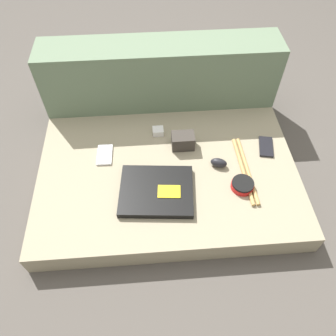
# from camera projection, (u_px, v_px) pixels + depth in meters

# --- Properties ---
(ground_plane) EXTENTS (8.00, 8.00, 0.00)m
(ground_plane) POSITION_uv_depth(u_px,v_px,m) (168.00, 185.00, 1.47)
(ground_plane) COLOR #4C4742
(couch_seat) EXTENTS (1.10, 0.72, 0.10)m
(couch_seat) POSITION_uv_depth(u_px,v_px,m) (168.00, 178.00, 1.43)
(couch_seat) COLOR gray
(couch_seat) RESTS_ON ground_plane
(couch_backrest) EXTENTS (1.10, 0.20, 0.41)m
(couch_backrest) POSITION_uv_depth(u_px,v_px,m) (161.00, 83.00, 1.59)
(couch_backrest) COLOR #60755B
(couch_backrest) RESTS_ON ground_plane
(laptop) EXTENTS (0.31, 0.26, 0.03)m
(laptop) POSITION_uv_depth(u_px,v_px,m) (156.00, 191.00, 1.31)
(laptop) COLOR black
(laptop) RESTS_ON couch_seat
(computer_mouse) EXTENTS (0.08, 0.06, 0.04)m
(computer_mouse) POSITION_uv_depth(u_px,v_px,m) (219.00, 163.00, 1.39)
(computer_mouse) COLOR black
(computer_mouse) RESTS_ON couch_seat
(speaker_puck) EXTENTS (0.09, 0.09, 0.03)m
(speaker_puck) POSITION_uv_depth(u_px,v_px,m) (242.00, 185.00, 1.33)
(speaker_puck) COLOR red
(speaker_puck) RESTS_ON couch_seat
(phone_silver) EXTENTS (0.08, 0.13, 0.01)m
(phone_silver) POSITION_uv_depth(u_px,v_px,m) (266.00, 147.00, 1.47)
(phone_silver) COLOR black
(phone_silver) RESTS_ON couch_seat
(phone_black) EXTENTS (0.07, 0.12, 0.01)m
(phone_black) POSITION_uv_depth(u_px,v_px,m) (105.00, 155.00, 1.44)
(phone_black) COLOR silver
(phone_black) RESTS_ON couch_seat
(camera_pouch) EXTENTS (0.10, 0.07, 0.07)m
(camera_pouch) POSITION_uv_depth(u_px,v_px,m) (183.00, 141.00, 1.45)
(camera_pouch) COLOR #38332D
(camera_pouch) RESTS_ON couch_seat
(charger_brick) EXTENTS (0.05, 0.04, 0.03)m
(charger_brick) POSITION_uv_depth(u_px,v_px,m) (158.00, 131.00, 1.52)
(charger_brick) COLOR silver
(charger_brick) RESTS_ON couch_seat
(drumstick_pair) EXTENTS (0.04, 0.35, 0.02)m
(drumstick_pair) POSITION_uv_depth(u_px,v_px,m) (245.00, 170.00, 1.39)
(drumstick_pair) COLOR tan
(drumstick_pair) RESTS_ON couch_seat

